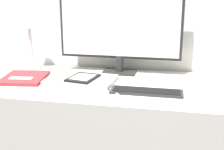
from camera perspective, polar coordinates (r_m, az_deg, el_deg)
desk at (r=1.67m, az=0.91°, el=-13.43°), size 1.36×0.59×0.72m
monitor at (r=1.67m, az=1.44°, el=9.08°), size 0.66×0.11×0.47m
keyboard at (r=1.41m, az=6.32°, el=-3.02°), size 0.32×0.10×0.01m
laptop at (r=1.57m, az=-5.67°, el=-0.88°), size 0.34×0.23×0.02m
ereader at (r=1.55m, az=-5.35°, el=-0.50°), size 0.15×0.18×0.01m
desk_lamp at (r=1.83m, az=-14.74°, el=6.72°), size 0.10×0.10×0.30m
notebook at (r=1.67m, az=-15.74°, el=-0.50°), size 0.24×0.26×0.02m
pen at (r=1.40m, az=0.57°, el=-3.20°), size 0.08×0.12×0.01m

